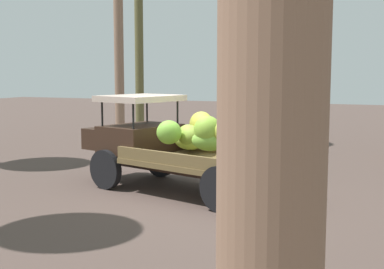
# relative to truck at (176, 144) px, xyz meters

# --- Properties ---
(ground_plane) EXTENTS (60.00, 60.00, 0.00)m
(ground_plane) POSITION_rel_truck_xyz_m (-0.75, 0.34, -0.92)
(ground_plane) COLOR brown
(truck) EXTENTS (4.66, 2.71, 1.83)m
(truck) POSITION_rel_truck_xyz_m (0.00, 0.00, 0.00)
(truck) COLOR #332017
(truck) RESTS_ON ground
(farmer) EXTENTS (0.55, 0.51, 1.78)m
(farmer) POSITION_rel_truck_xyz_m (-1.59, -1.21, 0.10)
(farmer) COLOR #8D6B56
(farmer) RESTS_ON ground
(wooden_crate) EXTENTS (0.59, 0.58, 0.39)m
(wooden_crate) POSITION_rel_truck_xyz_m (-2.19, 1.12, -0.72)
(wooden_crate) COLOR olive
(wooden_crate) RESTS_ON ground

